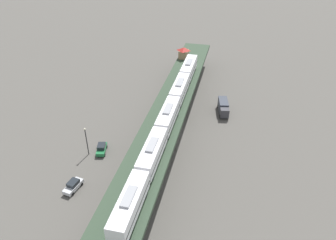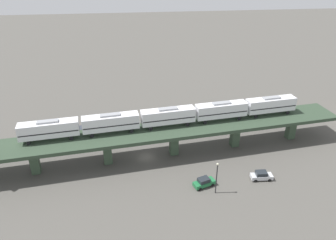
# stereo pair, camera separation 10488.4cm
# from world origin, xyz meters

# --- Properties ---
(ground_plane) EXTENTS (400.00, 400.00, 0.00)m
(ground_plane) POSITION_xyz_m (0.00, 0.00, 0.00)
(ground_plane) COLOR #4C4944
(elevated_viaduct) EXTENTS (19.08, 92.35, 6.63)m
(elevated_viaduct) POSITION_xyz_m (0.02, -0.15, 5.72)
(elevated_viaduct) COLOR #2C3D2C
(elevated_viaduct) RESTS_ON ground
(subway_train) EXTENTS (10.08, 62.30, 4.45)m
(subway_train) POSITION_xyz_m (-2.03, 5.27, 9.17)
(subway_train) COLOR silver
(subway_train) RESTS_ON elevated_viaduct
(street_car_silver) EXTENTS (2.15, 4.50, 1.89)m
(street_car_silver) POSITION_xyz_m (11.08, 22.81, 0.94)
(street_car_silver) COLOR #B7BABF
(street_car_silver) RESTS_ON ground
(street_car_green) EXTENTS (3.17, 4.75, 1.89)m
(street_car_green) POSITION_xyz_m (11.71, 10.72, 0.94)
(street_car_green) COLOR #1E6638
(street_car_green) RESTS_ON ground
(delivery_truck) EXTENTS (4.32, 7.54, 3.20)m
(delivery_truck) POSITION_xyz_m (-10.33, -14.94, 1.76)
(delivery_truck) COLOR #333338
(delivery_truck) RESTS_ON ground
(street_lamp) EXTENTS (0.44, 0.44, 6.94)m
(street_lamp) POSITION_xyz_m (14.03, 12.46, 4.11)
(street_lamp) COLOR black
(street_lamp) RESTS_ON ground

